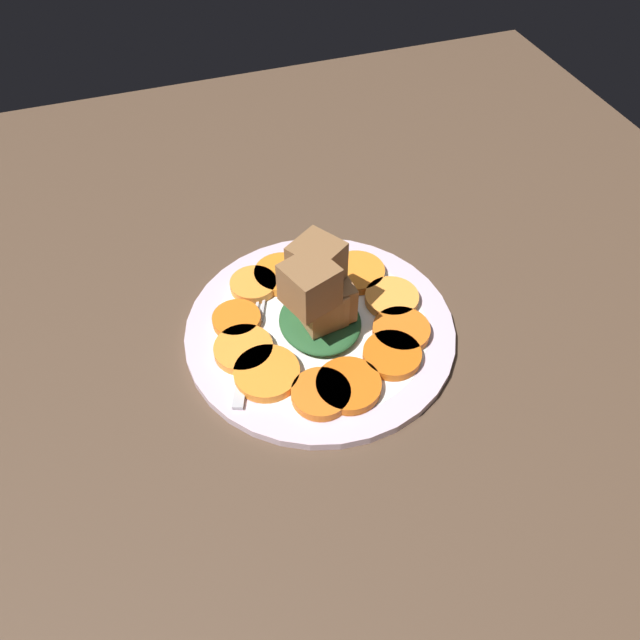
{
  "coord_description": "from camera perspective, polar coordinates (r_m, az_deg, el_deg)",
  "views": [
    {
      "loc": [
        42.04,
        -14.42,
        54.1
      ],
      "look_at": [
        0.0,
        0.0,
        4.1
      ],
      "focal_mm": 35.0,
      "sensor_mm": 36.0,
      "label": 1
    }
  ],
  "objects": [
    {
      "name": "table_slab",
      "position": [
        0.69,
        0.0,
        -1.7
      ],
      "size": [
        120.0,
        120.0,
        2.0
      ],
      "primitive_type": "cube",
      "color": "#4C3828",
      "rests_on": "ground"
    },
    {
      "name": "plate",
      "position": [
        0.68,
        0.0,
        -0.88
      ],
      "size": [
        29.3,
        29.3,
        1.05
      ],
      "color": "silver",
      "rests_on": "table_slab"
    },
    {
      "name": "carrot_slice_0",
      "position": [
        0.63,
        -4.88,
        -4.85
      ],
      "size": [
        6.73,
        6.73,
        1.03
      ],
      "primitive_type": "cylinder",
      "color": "orange",
      "rests_on": "plate"
    },
    {
      "name": "carrot_slice_1",
      "position": [
        0.62,
        0.09,
        -6.76
      ],
      "size": [
        5.92,
        5.92,
        1.03
      ],
      "primitive_type": "cylinder",
      "color": "orange",
      "rests_on": "plate"
    },
    {
      "name": "carrot_slice_2",
      "position": [
        0.62,
        2.94,
        -5.9
      ],
      "size": [
        6.55,
        6.55,
        1.03
      ],
      "primitive_type": "cylinder",
      "color": "#D66014",
      "rests_on": "plate"
    },
    {
      "name": "carrot_slice_3",
      "position": [
        0.65,
        6.6,
        -3.2
      ],
      "size": [
        6.07,
        6.07,
        1.03
      ],
      "primitive_type": "cylinder",
      "color": "#D56013",
      "rests_on": "plate"
    },
    {
      "name": "carrot_slice_4",
      "position": [
        0.67,
        7.43,
        -0.96
      ],
      "size": [
        6.16,
        6.16,
        1.03
      ],
      "primitive_type": "cylinder",
      "color": "orange",
      "rests_on": "plate"
    },
    {
      "name": "carrot_slice_5",
      "position": [
        0.7,
        6.58,
        2.0
      ],
      "size": [
        6.01,
        6.01,
        1.03
      ],
      "primitive_type": "cylinder",
      "color": "#F99539",
      "rests_on": "plate"
    },
    {
      "name": "carrot_slice_6",
      "position": [
        0.73,
        3.39,
        4.37
      ],
      "size": [
        6.5,
        6.5,
        1.03
      ],
      "primitive_type": "cylinder",
      "color": "orange",
      "rests_on": "plate"
    },
    {
      "name": "carrot_slice_7",
      "position": [
        0.74,
        0.19,
        5.45
      ],
      "size": [
        5.85,
        5.85,
        1.03
      ],
      "primitive_type": "cylinder",
      "color": "#D55F13",
      "rests_on": "plate"
    },
    {
      "name": "carrot_slice_8",
      "position": [
        0.73,
        -3.52,
        4.21
      ],
      "size": [
        6.41,
        6.41,
        1.03
      ],
      "primitive_type": "cylinder",
      "color": "orange",
      "rests_on": "plate"
    },
    {
      "name": "carrot_slice_9",
      "position": [
        0.72,
        -6.1,
        3.24
      ],
      "size": [
        5.37,
        5.37,
        1.03
      ],
      "primitive_type": "cylinder",
      "color": "orange",
      "rests_on": "plate"
    },
    {
      "name": "carrot_slice_10",
      "position": [
        0.68,
        -7.63,
        0.04
      ],
      "size": [
        5.28,
        5.28,
        1.03
      ],
      "primitive_type": "cylinder",
      "color": "orange",
      "rests_on": "plate"
    },
    {
      "name": "carrot_slice_11",
      "position": [
        0.65,
        -7.01,
        -2.67
      ],
      "size": [
        6.2,
        6.2,
        1.03
      ],
      "primitive_type": "cylinder",
      "color": "orange",
      "rests_on": "plate"
    },
    {
      "name": "center_pile",
      "position": [
        0.64,
        0.02,
        1.95
      ],
      "size": [
        9.76,
        9.01,
        10.86
      ],
      "color": "#235128",
      "rests_on": "plate"
    },
    {
      "name": "fork",
      "position": [
        0.67,
        -6.5,
        -1.57
      ],
      "size": [
        16.6,
        7.97,
        0.4
      ],
      "rotation": [
        0.0,
        0.0,
        -0.38
      ],
      "color": "#B2B2B7",
      "rests_on": "plate"
    }
  ]
}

